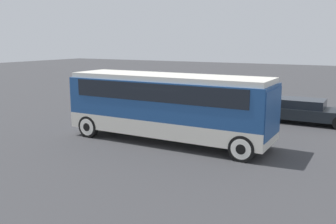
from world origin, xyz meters
name	(u,v)px	position (x,y,z in m)	size (l,w,h in m)	color
ground_plane	(168,141)	(0.00, 0.00, 0.00)	(120.00, 120.00, 0.00)	#38383A
tour_bus	(170,102)	(0.10, 0.00, 1.79)	(9.16, 2.54, 2.98)	silver
parked_car_near	(213,107)	(-0.15, 5.49, 0.71)	(4.34, 1.89, 1.40)	#2D5638
parked_car_mid	(198,97)	(-2.42, 8.49, 0.73)	(4.65, 1.89, 1.48)	#7A6B5B
parked_car_far	(303,111)	(4.52, 7.00, 0.68)	(4.80, 1.96, 1.31)	black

